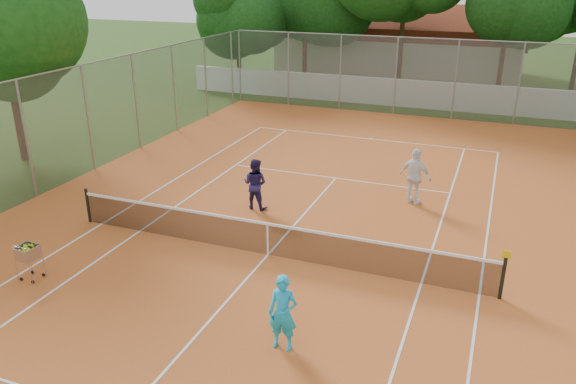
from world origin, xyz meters
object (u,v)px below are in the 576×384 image
(player_far_left, at_px, (255,184))
(clubhouse, at_px, (401,44))
(player_near, at_px, (283,313))
(tennis_net, at_px, (268,239))
(player_far_right, at_px, (415,176))
(ball_hopper, at_px, (29,261))

(player_far_left, bearing_deg, clubhouse, -86.65)
(player_near, xyz_separation_m, player_far_left, (-3.49, 6.36, 0.01))
(tennis_net, bearing_deg, player_far_left, 120.20)
(player_near, relative_size, player_far_right, 0.88)
(player_near, bearing_deg, ball_hopper, 174.07)
(clubhouse, bearing_deg, player_near, -83.25)
(clubhouse, relative_size, player_near, 9.97)
(player_near, distance_m, player_far_left, 7.25)
(tennis_net, xyz_separation_m, ball_hopper, (-5.00, -3.29, 0.01))
(player_near, bearing_deg, player_far_right, 78.18)
(player_near, xyz_separation_m, player_far_right, (1.21, 8.62, 0.11))
(tennis_net, distance_m, clubhouse, 29.12)
(clubhouse, bearing_deg, tennis_net, -86.05)
(ball_hopper, bearing_deg, player_far_left, 57.80)
(clubhouse, relative_size, player_far_left, 9.84)
(clubhouse, height_order, ball_hopper, clubhouse)
(player_near, distance_m, ball_hopper, 6.86)
(player_near, relative_size, player_far_left, 0.99)
(tennis_net, height_order, ball_hopper, ball_hopper)
(clubhouse, xyz_separation_m, player_far_left, (0.36, -26.19, -1.35))
(player_far_left, bearing_deg, player_near, 121.30)
(tennis_net, relative_size, ball_hopper, 11.92)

